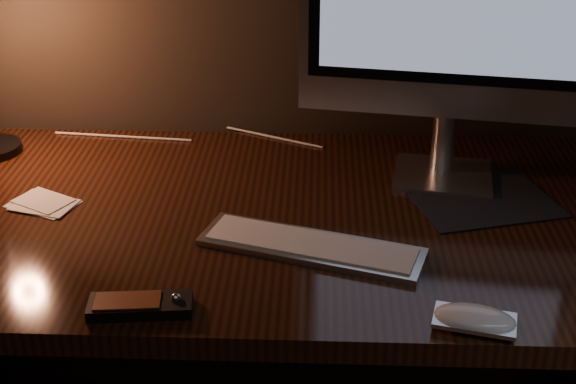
{
  "coord_description": "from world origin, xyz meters",
  "views": [
    {
      "loc": [
        0.1,
        0.57,
        1.44
      ],
      "look_at": [
        0.05,
        1.73,
        0.85
      ],
      "focal_mm": 50.0,
      "sensor_mm": 36.0,
      "label": 1
    }
  ],
  "objects_px": {
    "desk": "(268,253)",
    "media_remote": "(140,305)",
    "keyboard": "(311,246)",
    "mouse": "(474,321)"
  },
  "relations": [
    {
      "from": "keyboard",
      "to": "mouse",
      "type": "relative_size",
      "value": 3.24
    },
    {
      "from": "keyboard",
      "to": "mouse",
      "type": "xyz_separation_m",
      "value": [
        0.24,
        -0.21,
        0.0
      ]
    },
    {
      "from": "desk",
      "to": "media_remote",
      "type": "relative_size",
      "value": 10.18
    },
    {
      "from": "keyboard",
      "to": "media_remote",
      "type": "xyz_separation_m",
      "value": [
        -0.25,
        -0.19,
        0.0
      ]
    },
    {
      "from": "media_remote",
      "to": "desk",
      "type": "bearing_deg",
      "value": 61.38
    },
    {
      "from": "mouse",
      "to": "desk",
      "type": "bearing_deg",
      "value": 142.06
    },
    {
      "from": "keyboard",
      "to": "mouse",
      "type": "bearing_deg",
      "value": -24.07
    },
    {
      "from": "keyboard",
      "to": "media_remote",
      "type": "relative_size",
      "value": 2.4
    },
    {
      "from": "desk",
      "to": "keyboard",
      "type": "height_order",
      "value": "keyboard"
    },
    {
      "from": "desk",
      "to": "media_remote",
      "type": "height_order",
      "value": "media_remote"
    }
  ]
}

